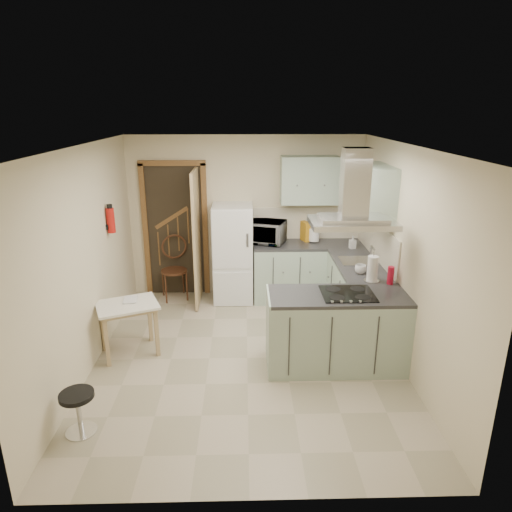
{
  "coord_description": "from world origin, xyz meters",
  "views": [
    {
      "loc": [
        -0.02,
        -4.85,
        2.9
      ],
      "look_at": [
        0.12,
        0.45,
        1.15
      ],
      "focal_mm": 32.0,
      "sensor_mm": 36.0,
      "label": 1
    }
  ],
  "objects_px": {
    "drop_leaf_table": "(129,329)",
    "extractor_hood": "(352,223)",
    "peninsula": "(336,330)",
    "bentwood_chair": "(174,271)",
    "stool": "(79,413)",
    "fridge": "(233,253)",
    "microwave": "(264,232)"
  },
  "relations": [
    {
      "from": "extractor_hood",
      "to": "microwave",
      "type": "distance_m",
      "value": 2.32
    },
    {
      "from": "drop_leaf_table",
      "to": "stool",
      "type": "bearing_deg",
      "value": -117.82
    },
    {
      "from": "bentwood_chair",
      "to": "peninsula",
      "type": "bearing_deg",
      "value": -60.72
    },
    {
      "from": "drop_leaf_table",
      "to": "microwave",
      "type": "relative_size",
      "value": 1.13
    },
    {
      "from": "fridge",
      "to": "drop_leaf_table",
      "type": "height_order",
      "value": "fridge"
    },
    {
      "from": "peninsula",
      "to": "extractor_hood",
      "type": "distance_m",
      "value": 1.27
    },
    {
      "from": "peninsula",
      "to": "stool",
      "type": "distance_m",
      "value": 2.82
    },
    {
      "from": "extractor_hood",
      "to": "drop_leaf_table",
      "type": "distance_m",
      "value": 2.93
    },
    {
      "from": "fridge",
      "to": "extractor_hood",
      "type": "relative_size",
      "value": 1.67
    },
    {
      "from": "drop_leaf_table",
      "to": "stool",
      "type": "relative_size",
      "value": 1.66
    },
    {
      "from": "drop_leaf_table",
      "to": "fridge",
      "type": "bearing_deg",
      "value": 30.49
    },
    {
      "from": "extractor_hood",
      "to": "bentwood_chair",
      "type": "xyz_separation_m",
      "value": [
        -2.25,
        2.03,
        -1.27
      ]
    },
    {
      "from": "extractor_hood",
      "to": "drop_leaf_table",
      "type": "height_order",
      "value": "extractor_hood"
    },
    {
      "from": "drop_leaf_table",
      "to": "extractor_hood",
      "type": "bearing_deg",
      "value": -30.22
    },
    {
      "from": "fridge",
      "to": "stool",
      "type": "height_order",
      "value": "fridge"
    },
    {
      "from": "peninsula",
      "to": "extractor_hood",
      "type": "bearing_deg",
      "value": 0.0
    },
    {
      "from": "peninsula",
      "to": "bentwood_chair",
      "type": "relative_size",
      "value": 1.7
    },
    {
      "from": "peninsula",
      "to": "stool",
      "type": "bearing_deg",
      "value": -157.1
    },
    {
      "from": "extractor_hood",
      "to": "bentwood_chair",
      "type": "bearing_deg",
      "value": 137.98
    },
    {
      "from": "peninsula",
      "to": "bentwood_chair",
      "type": "distance_m",
      "value": 2.96
    },
    {
      "from": "extractor_hood",
      "to": "fridge",
      "type": "bearing_deg",
      "value": 123.79
    },
    {
      "from": "fridge",
      "to": "drop_leaf_table",
      "type": "xyz_separation_m",
      "value": [
        -1.23,
        -1.64,
        -0.42
      ]
    },
    {
      "from": "bentwood_chair",
      "to": "microwave",
      "type": "bearing_deg",
      "value": -16.3
    },
    {
      "from": "bentwood_chair",
      "to": "fridge",
      "type": "bearing_deg",
      "value": -20.35
    },
    {
      "from": "peninsula",
      "to": "extractor_hood",
      "type": "relative_size",
      "value": 1.72
    },
    {
      "from": "fridge",
      "to": "microwave",
      "type": "xyz_separation_m",
      "value": [
        0.48,
        0.07,
        0.32
      ]
    },
    {
      "from": "extractor_hood",
      "to": "drop_leaf_table",
      "type": "xyz_separation_m",
      "value": [
        -2.56,
        0.34,
        -1.39
      ]
    },
    {
      "from": "peninsula",
      "to": "fridge",
      "type": "bearing_deg",
      "value": 121.74
    },
    {
      "from": "fridge",
      "to": "peninsula",
      "type": "height_order",
      "value": "fridge"
    },
    {
      "from": "fridge",
      "to": "extractor_hood",
      "type": "xyz_separation_m",
      "value": [
        1.32,
        -1.98,
        0.97
      ]
    },
    {
      "from": "fridge",
      "to": "peninsula",
      "type": "xyz_separation_m",
      "value": [
        1.22,
        -1.98,
        -0.3
      ]
    },
    {
      "from": "drop_leaf_table",
      "to": "bentwood_chair",
      "type": "xyz_separation_m",
      "value": [
        0.31,
        1.68,
        0.13
      ]
    }
  ]
}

